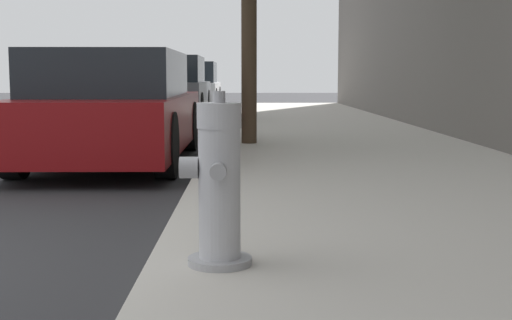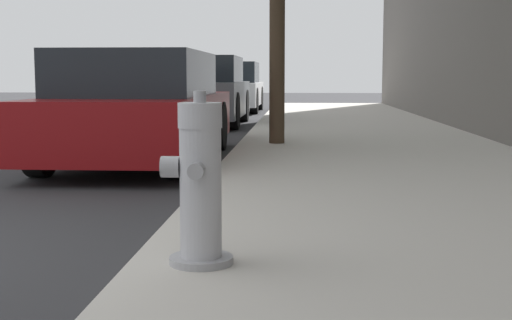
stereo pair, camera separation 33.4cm
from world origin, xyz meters
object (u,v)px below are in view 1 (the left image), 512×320
at_px(fire_hydrant, 219,187).
at_px(parked_car_mid, 163,92).
at_px(parked_car_far, 187,88).
at_px(parked_car_near, 114,109).

relative_size(fire_hydrant, parked_car_mid, 0.21).
xyz_separation_m(fire_hydrant, parked_car_mid, (-1.61, 11.52, 0.18)).
height_order(fire_hydrant, parked_car_far, parked_car_far).
height_order(parked_car_near, parked_car_mid, parked_car_mid).
height_order(fire_hydrant, parked_car_near, parked_car_near).
xyz_separation_m(fire_hydrant, parked_car_far, (-1.57, 17.15, 0.17)).
bearing_deg(parked_car_mid, parked_car_near, -88.43).
bearing_deg(parked_car_mid, fire_hydrant, -82.06).
height_order(parked_car_mid, parked_car_far, parked_car_mid).
xyz_separation_m(fire_hydrant, parked_car_near, (-1.43, 5.13, 0.13)).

